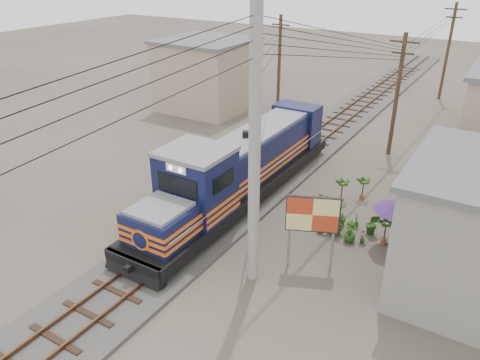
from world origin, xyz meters
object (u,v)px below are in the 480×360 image
Objects in this scene: vendor at (414,218)px; billboard at (313,217)px; market_umbrella at (399,206)px; locomotive at (240,170)px.

billboard is at bearing 61.66° from vendor.
billboard is at bearing -127.52° from market_umbrella.
vendor is at bearing 34.91° from billboard.
billboard is 5.50m from vendor.
billboard is 1.26× the size of market_umbrella.
billboard reaches higher than vendor.
locomotive reaches higher than vendor.
locomotive is at bearing 12.82° from vendor.
market_umbrella reaches higher than vendor.
market_umbrella is 1.93m from vendor.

